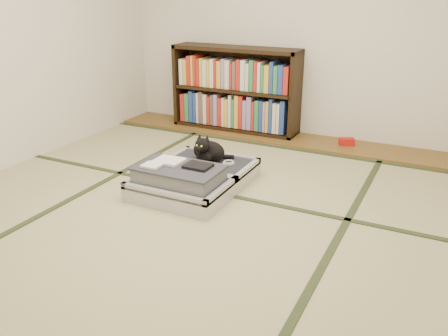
% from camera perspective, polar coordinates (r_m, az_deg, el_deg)
% --- Properties ---
extents(floor, '(4.50, 4.50, 0.00)m').
position_cam_1_polar(floor, '(3.45, -3.35, -5.63)').
color(floor, tan).
rests_on(floor, ground).
extents(wood_strip, '(4.00, 0.50, 0.02)m').
position_cam_1_polar(wood_strip, '(5.15, 7.72, 3.54)').
color(wood_strip, brown).
rests_on(wood_strip, ground).
extents(red_item, '(0.17, 0.14, 0.07)m').
position_cam_1_polar(red_item, '(5.01, 14.53, 3.10)').
color(red_item, red).
rests_on(red_item, wood_strip).
extents(room_shell, '(4.50, 4.50, 4.50)m').
position_cam_1_polar(room_shell, '(3.08, -3.96, 19.45)').
color(room_shell, white).
rests_on(room_shell, ground).
extents(tatami_borders, '(4.00, 4.50, 0.01)m').
position_cam_1_polar(tatami_borders, '(3.84, 0.29, -2.61)').
color(tatami_borders, '#2D381E').
rests_on(tatami_borders, ground).
extents(bookcase, '(1.44, 0.33, 0.92)m').
position_cam_1_polar(bookcase, '(5.33, 1.38, 9.26)').
color(bookcase, black).
rests_on(bookcase, wood_strip).
extents(suitcase, '(0.74, 0.99, 0.29)m').
position_cam_1_polar(suitcase, '(3.82, -3.80, -1.19)').
color(suitcase, silver).
rests_on(suitcase, floor).
extents(cat, '(0.33, 0.33, 0.27)m').
position_cam_1_polar(cat, '(4.01, -1.99, 2.09)').
color(cat, black).
rests_on(cat, suitcase).
extents(cable_coil, '(0.10, 0.10, 0.02)m').
position_cam_1_polar(cable_coil, '(4.00, 0.54, 0.67)').
color(cable_coil, white).
rests_on(cable_coil, suitcase).
extents(hanger, '(0.41, 0.19, 0.01)m').
position_cam_1_polar(hanger, '(3.61, -6.84, -4.32)').
color(hanger, black).
rests_on(hanger, floor).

